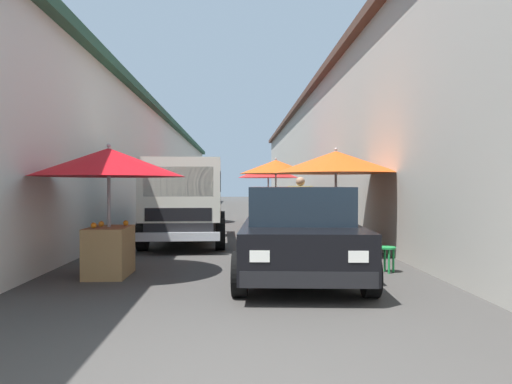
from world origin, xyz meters
The scene contains 12 objects.
ground centered at (13.50, 0.00, 0.00)m, with size 90.00×90.00×0.00m, color #3D3A38.
building_left_whitewash centered at (15.75, 6.70, 2.31)m, with size 49.80×7.50×4.60m.
building_right_concrete centered at (15.75, -6.70, 2.84)m, with size 49.80×7.50×5.66m.
fruit_stall_far_left centered at (7.25, -2.16, 1.79)m, with size 2.75×2.75×2.30m.
fruit_stall_far_right centered at (4.79, 2.07, 1.64)m, with size 2.46×2.46×2.16m.
fruit_stall_near_left centered at (15.64, 1.92, 1.63)m, with size 2.37×2.37×2.20m.
fruit_stall_mid_lane centered at (11.97, -1.22, 1.76)m, with size 2.31×2.31×2.36m.
fruit_stall_near_right centered at (14.74, -1.18, 1.80)m, with size 2.26×2.26×2.31m.
hatchback_car centered at (4.58, -0.99, 0.74)m, with size 4.01×2.13×1.45m.
delivery_truck centered at (8.44, 1.27, 1.04)m, with size 4.97×2.08×2.08m.
vendor_by_crates centered at (8.85, -1.61, 0.98)m, with size 0.38×0.62×1.69m.
plastic_stool centered at (4.89, -2.54, 0.33)m, with size 0.30×0.30×0.43m.
Camera 1 is at (-2.91, -0.01, 1.47)m, focal length 32.87 mm.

